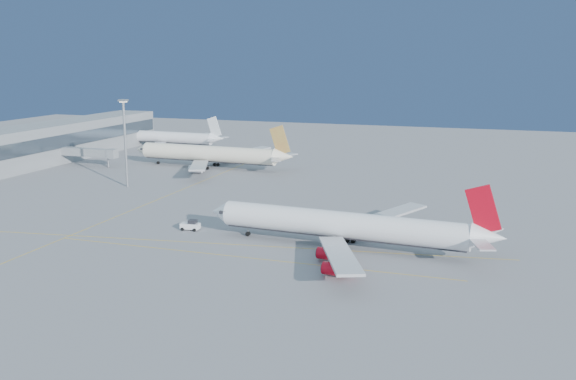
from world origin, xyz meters
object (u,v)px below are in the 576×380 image
at_px(pushback_tug, 191,225).
at_px(light_mast, 125,136).
at_px(airliner_etihad, 212,154).
at_px(airliner_third, 169,137).
at_px(airliner_virgin, 347,226).

bearing_deg(pushback_tug, light_mast, 133.20).
xyz_separation_m(airliner_etihad, airliner_third, (-42.18, 43.61, -0.66)).
xyz_separation_m(airliner_etihad, pushback_tug, (32.67, -81.22, -4.05)).
relative_size(airliner_third, light_mast, 2.02).
height_order(airliner_virgin, airliner_third, airliner_virgin).
bearing_deg(airliner_third, pushback_tug, -56.96).
bearing_deg(pushback_tug, airliner_virgin, -6.93).
xyz_separation_m(airliner_etihad, light_mast, (-10.62, -40.73, 11.18)).
relative_size(airliner_etihad, pushback_tug, 14.16).
distance_m(airliner_virgin, light_mast, 93.52).
relative_size(airliner_virgin, light_mast, 2.40).
height_order(airliner_virgin, pushback_tug, airliner_virgin).
bearing_deg(light_mast, pushback_tug, -43.09).
distance_m(airliner_virgin, pushback_tug, 39.37).
height_order(airliner_third, light_mast, light_mast).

